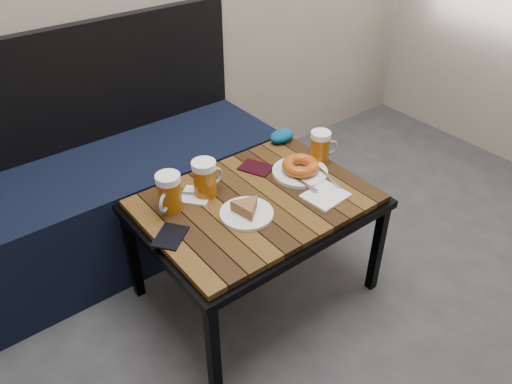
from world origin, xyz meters
TOP-DOWN VIEW (x-y plane):
  - bench at (-0.07, 1.76)m, footprint 1.40×0.50m
  - cafe_table at (0.22, 1.16)m, footprint 0.84×0.62m
  - beer_mug_left at (-0.06, 1.29)m, footprint 0.13×0.12m
  - beer_mug_centre at (0.09, 1.29)m, footprint 0.13×0.09m
  - beer_mug_right at (0.58, 1.21)m, footprint 0.12×0.10m
  - plate_pie at (0.13, 1.10)m, footprint 0.19×0.19m
  - plate_bagel at (0.45, 1.18)m, footprint 0.22×0.28m
  - napkin_left at (0.05, 1.30)m, footprint 0.15×0.15m
  - napkin_right at (0.42, 1.01)m, footprint 0.16×0.14m
  - passport_navy at (-0.14, 1.16)m, footprint 0.15×0.14m
  - passport_burgundy at (0.34, 1.31)m, footprint 0.13×0.15m
  - knit_pouch at (0.56, 1.42)m, footprint 0.12×0.09m

SIDE VIEW (x-z plane):
  - bench at x=-0.07m, z-range -0.20..0.75m
  - cafe_table at x=0.22m, z-range 0.19..0.66m
  - passport_navy at x=-0.14m, z-range 0.47..0.48m
  - passport_burgundy at x=0.34m, z-range 0.47..0.48m
  - napkin_left at x=0.05m, z-range 0.47..0.48m
  - napkin_right at x=0.42m, z-range 0.47..0.48m
  - plate_pie at x=0.13m, z-range 0.47..0.52m
  - plate_bagel at x=0.45m, z-range 0.47..0.53m
  - knit_pouch at x=0.56m, z-range 0.47..0.52m
  - beer_mug_right at x=0.58m, z-range 0.47..0.60m
  - beer_mug_left at x=-0.06m, z-range 0.47..0.61m
  - beer_mug_centre at x=0.09m, z-range 0.47..0.61m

